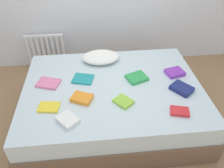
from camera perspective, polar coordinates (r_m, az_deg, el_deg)
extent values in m
plane|color=#93704C|center=(2.83, 0.11, -8.28)|extent=(8.00, 8.00, 0.00)
cube|color=brown|center=(2.73, 0.11, -6.26)|extent=(2.00, 1.50, 0.28)
cube|color=silver|center=(2.56, 0.12, -2.27)|extent=(1.96, 1.46, 0.22)
cylinder|color=white|center=(3.70, -20.38, 8.12)|extent=(0.04, 0.04, 0.47)
cylinder|color=white|center=(3.68, -19.26, 8.24)|extent=(0.04, 0.04, 0.47)
cylinder|color=white|center=(3.66, -18.12, 8.35)|extent=(0.04, 0.04, 0.47)
cylinder|color=white|center=(3.65, -16.98, 8.46)|extent=(0.04, 0.04, 0.47)
cylinder|color=white|center=(3.63, -15.83, 8.57)|extent=(0.04, 0.04, 0.47)
cylinder|color=white|center=(3.62, -14.67, 8.68)|extent=(0.04, 0.04, 0.47)
cylinder|color=white|center=(3.61, -13.50, 8.78)|extent=(0.04, 0.04, 0.47)
cylinder|color=white|center=(3.60, -12.32, 8.88)|extent=(0.04, 0.04, 0.47)
cube|color=white|center=(3.54, -17.03, 11.52)|extent=(0.56, 0.04, 0.04)
cube|color=white|center=(3.75, -15.83, 5.68)|extent=(0.56, 0.04, 0.04)
ellipsoid|color=white|center=(2.88, -2.87, 6.82)|extent=(0.47, 0.34, 0.11)
cube|color=#8CC638|center=(2.27, 2.90, -4.44)|extent=(0.22, 0.23, 0.03)
cube|color=green|center=(2.59, 6.28, 1.62)|extent=(0.27, 0.25, 0.04)
cube|color=red|center=(2.26, 16.76, -6.65)|extent=(0.20, 0.16, 0.03)
cube|color=orange|center=(2.32, -7.63, -3.57)|extent=(0.25, 0.22, 0.04)
cube|color=navy|center=(2.52, 17.25, -1.09)|extent=(0.27, 0.28, 0.05)
cube|color=pink|center=(2.60, -15.81, 0.22)|extent=(0.29, 0.25, 0.03)
cube|color=purple|center=(2.75, 15.61, 2.83)|extent=(0.23, 0.21, 0.05)
cube|color=white|center=(2.12, -11.18, -8.89)|extent=(0.24, 0.24, 0.04)
cube|color=yellow|center=(2.30, -15.69, -5.66)|extent=(0.22, 0.17, 0.02)
cube|color=teal|center=(2.59, -7.35, 1.29)|extent=(0.27, 0.24, 0.02)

